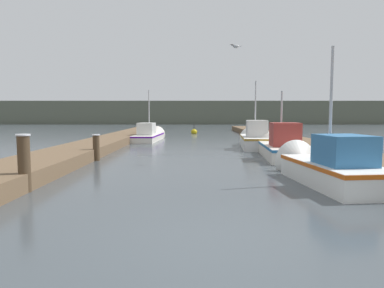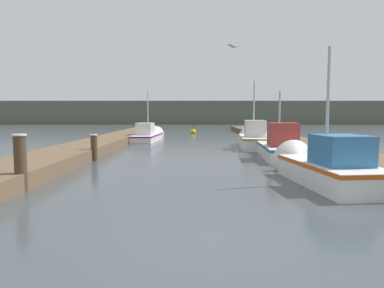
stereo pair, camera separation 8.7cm
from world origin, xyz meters
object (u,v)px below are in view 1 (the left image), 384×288
Objects in this scene: fishing_boat_0 at (325,166)px; channel_buoy at (193,132)px; mooring_piling_2 at (23,163)px; seagull_lead at (235,46)px; mooring_piling_1 at (255,130)px; mooring_piling_3 at (138,132)px; fishing_boat_1 at (279,147)px; fishing_boat_2 at (253,139)px; fishing_boat_3 at (149,135)px; mooring_piling_0 at (95,147)px.

channel_buoy is at bearing 92.65° from fishing_boat_0.
mooring_piling_2 is 8.64m from seagull_lead.
mooring_piling_1 reaches higher than mooring_piling_3.
fishing_boat_1 reaches higher than mooring_piling_3.
channel_buoy is at bearing 55.88° from seagull_lead.
seagull_lead is at bearing -104.23° from mooring_piling_1.
fishing_boat_2 reaches higher than mooring_piling_2.
fishing_boat_1 reaches higher than mooring_piling_2.
mooring_piling_0 is (-0.84, -10.88, 0.17)m from fishing_boat_3.
channel_buoy is (-4.57, 7.28, -0.50)m from mooring_piling_1.
fishing_boat_2 reaches higher than fishing_boat_0.
mooring_piling_1 is 13.09m from seagull_lead.
fishing_boat_1 is 5.19× the size of mooring_piling_3.
fishing_boat_0 is at bearing -65.28° from mooring_piling_3.
fishing_boat_1 is 7.91m from mooring_piling_0.
mooring_piling_3 is at bearing 175.78° from mooring_piling_1.
fishing_boat_3 is 10.91m from mooring_piling_0.
fishing_boat_0 reaches higher than mooring_piling_3.
channel_buoy is at bearing 72.21° from fishing_boat_3.
fishing_boat_2 is at bearing 34.28° from seagull_lead.
fishing_boat_1 is 10.45m from mooring_piling_1.
fishing_boat_1 is 18.08m from channel_buoy.
channel_buoy is (4.27, 6.63, -0.36)m from mooring_piling_3.
fishing_boat_0 is 18.59m from mooring_piling_3.
fishing_boat_1 is 5.08× the size of mooring_piling_0.
fishing_boat_0 is 8.78m from mooring_piling_0.
mooring_piling_0 is 2.12× the size of seagull_lead.
mooring_piling_1 is at bearing 89.79° from fishing_boat_1.
fishing_boat_1 is 5.00× the size of channel_buoy.
fishing_boat_2 is at bearing -34.10° from fishing_boat_3.
fishing_boat_3 is (-6.94, 9.49, -0.07)m from fishing_boat_1.
fishing_boat_1 is 10.77× the size of seagull_lead.
channel_buoy is at bearing 77.95° from mooring_piling_0.
mooring_piling_3 is at bearing 108.89° from fishing_boat_0.
mooring_piling_1 is (0.86, 10.42, 0.23)m from fishing_boat_1.
seagull_lead reaches higher than fishing_boat_1.
mooring_piling_2 is at bearing -118.71° from fishing_boat_2.
mooring_piling_1 is 0.94× the size of mooring_piling_2.
fishing_boat_1 is 4.38m from fishing_boat_2.
fishing_boat_3 reaches higher than fishing_boat_1.
mooring_piling_1 is at bearing 10.47° from fishing_boat_3.
mooring_piling_2 is at bearing -99.75° from channel_buoy.
mooring_piling_1 is at bearing 37.26° from seagull_lead.
fishing_boat_2 is 4.18× the size of mooring_piling_1.
fishing_boat_1 reaches higher than mooring_piling_0.
fishing_boat_3 is at bearing 74.32° from seagull_lead.
fishing_boat_0 reaches higher than fishing_boat_3.
fishing_boat_0 is at bearing -62.54° from fishing_boat_3.
mooring_piling_3 reaches higher than channel_buoy.
fishing_boat_2 is 5.11× the size of channel_buoy.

